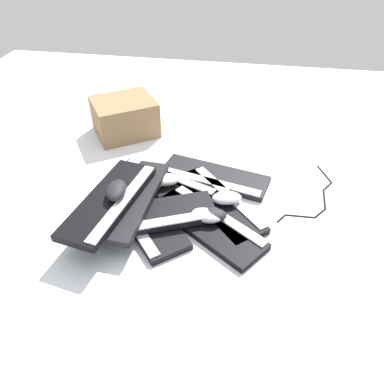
% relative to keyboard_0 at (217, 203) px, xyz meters
% --- Properties ---
extents(ground_plane, '(3.20, 3.20, 0.00)m').
position_rel_keyboard_0_xyz_m(ground_plane, '(-0.10, -0.08, -0.01)').
color(ground_plane, silver).
extents(keyboard_0, '(0.40, 0.43, 0.03)m').
position_rel_keyboard_0_xyz_m(keyboard_0, '(0.00, 0.00, 0.00)').
color(keyboard_0, black).
rests_on(keyboard_0, ground).
extents(keyboard_1, '(0.46, 0.25, 0.03)m').
position_rel_keyboard_0_xyz_m(keyboard_1, '(-0.03, 0.16, 0.00)').
color(keyboard_1, black).
rests_on(keyboard_1, ground).
extents(keyboard_2, '(0.46, 0.31, 0.03)m').
position_rel_keyboard_0_xyz_m(keyboard_2, '(-0.23, 0.07, 0.00)').
color(keyboard_2, black).
rests_on(keyboard_2, ground).
extents(keyboard_3, '(0.39, 0.44, 0.03)m').
position_rel_keyboard_0_xyz_m(keyboard_3, '(-0.25, -0.11, 0.00)').
color(keyboard_3, black).
rests_on(keyboard_3, ground).
extents(keyboard_4, '(0.44, 0.38, 0.03)m').
position_rel_keyboard_0_xyz_m(keyboard_4, '(-0.02, -0.12, 0.00)').
color(keyboard_4, black).
rests_on(keyboard_4, ground).
extents(keyboard_5, '(0.46, 0.31, 0.03)m').
position_rel_keyboard_0_xyz_m(keyboard_5, '(-0.21, -0.14, 0.03)').
color(keyboard_5, black).
rests_on(keyboard_5, keyboard_3).
extents(keyboard_6, '(0.18, 0.45, 0.03)m').
position_rel_keyboard_0_xyz_m(keyboard_6, '(-0.30, -0.09, 0.06)').
color(keyboard_6, black).
rests_on(keyboard_6, keyboard_5).
extents(keyboard_7, '(0.23, 0.46, 0.03)m').
position_rel_keyboard_0_xyz_m(keyboard_7, '(-0.35, -0.15, 0.09)').
color(keyboard_7, black).
rests_on(keyboard_7, keyboard_6).
extents(mouse_0, '(0.13, 0.10, 0.04)m').
position_rel_keyboard_0_xyz_m(mouse_0, '(-0.21, 0.06, 0.04)').
color(mouse_0, silver).
rests_on(mouse_0, keyboard_2).
extents(mouse_1, '(0.12, 0.09, 0.04)m').
position_rel_keyboard_0_xyz_m(mouse_1, '(0.04, -0.01, 0.04)').
color(mouse_1, silver).
rests_on(mouse_1, keyboard_0).
extents(mouse_2, '(0.11, 0.13, 0.04)m').
position_rel_keyboard_0_xyz_m(mouse_2, '(-0.26, 0.05, 0.04)').
color(mouse_2, silver).
rests_on(mouse_2, keyboard_2).
extents(mouse_3, '(0.12, 0.09, 0.04)m').
position_rel_keyboard_0_xyz_m(mouse_3, '(-0.01, -0.11, 0.04)').
color(mouse_3, black).
rests_on(mouse_3, keyboard_4).
extents(mouse_4, '(0.08, 0.12, 0.04)m').
position_rel_keyboard_0_xyz_m(mouse_4, '(-0.33, -0.14, 0.13)').
color(mouse_4, black).
rests_on(mouse_4, keyboard_7).
extents(mouse_5, '(0.12, 0.08, 0.04)m').
position_rel_keyboard_0_xyz_m(mouse_5, '(-0.02, -0.11, 0.04)').
color(mouse_5, '#B7B7BC').
rests_on(mouse_5, keyboard_4).
extents(mouse_6, '(0.12, 0.13, 0.04)m').
position_rel_keyboard_0_xyz_m(mouse_6, '(-0.24, 0.08, 0.04)').
color(mouse_6, silver).
rests_on(mouse_6, keyboard_2).
extents(cable_0, '(0.23, 0.39, 0.01)m').
position_rel_keyboard_0_xyz_m(cable_0, '(0.37, 0.11, -0.01)').
color(cable_0, black).
rests_on(cable_0, ground).
extents(cardboard_box, '(0.36, 0.35, 0.17)m').
position_rel_keyboard_0_xyz_m(cardboard_box, '(-0.50, 0.47, 0.07)').
color(cardboard_box, olive).
rests_on(cardboard_box, ground).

